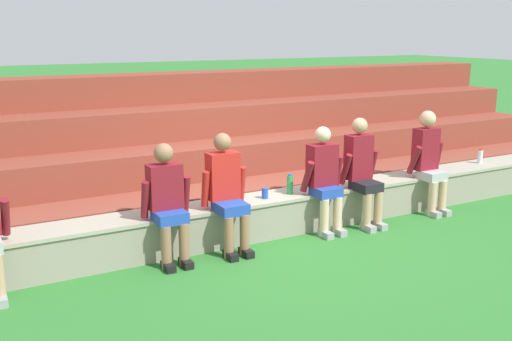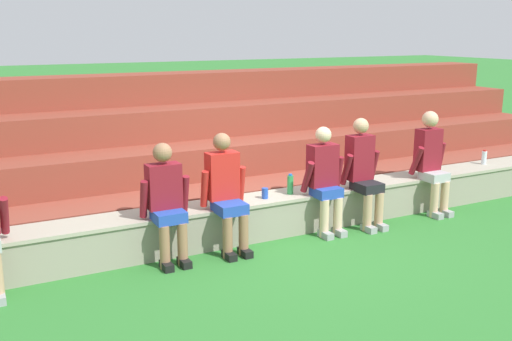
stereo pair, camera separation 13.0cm
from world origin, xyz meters
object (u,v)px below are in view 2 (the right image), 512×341
water_bottle_mid_left (290,185)px  person_far_right (363,171)px  person_rightmost_edge (431,160)px  person_center (226,190)px  person_right_of_center (325,178)px  person_left_of_center (166,200)px  plastic_cup_right_end (265,193)px  water_bottle_near_right (484,157)px

water_bottle_mid_left → person_far_right: bearing=-13.6°
person_rightmost_edge → person_center: bearing=-179.9°
person_right_of_center → person_rightmost_edge: 1.75m
person_rightmost_edge → person_left_of_center: bearing=-179.7°
person_center → person_far_right: size_ratio=0.97×
person_right_of_center → person_far_right: 0.60m
person_center → plastic_cup_right_end: (0.60, 0.20, -0.16)m
person_far_right → water_bottle_mid_left: 0.98m
person_right_of_center → plastic_cup_right_end: person_right_of_center is taller
person_far_right → person_rightmost_edge: 1.15m
person_far_right → water_bottle_near_right: 2.53m
person_left_of_center → person_right_of_center: person_right_of_center is taller
person_center → water_bottle_near_right: person_center is taller
person_center → water_bottle_mid_left: (0.98, 0.23, -0.11)m
person_rightmost_edge → plastic_cup_right_end: size_ratio=10.88×
water_bottle_mid_left → water_bottle_near_right: (3.46, 0.07, -0.02)m
plastic_cup_right_end → water_bottle_near_right: bearing=1.5°
person_right_of_center → water_bottle_near_right: 3.13m
person_far_right → plastic_cup_right_end: 1.34m
person_left_of_center → plastic_cup_right_end: (1.31, 0.21, -0.15)m
person_far_right → plastic_cup_right_end: person_far_right is taller
person_far_right → water_bottle_near_right: size_ratio=6.23×
plastic_cup_right_end → person_left_of_center: bearing=-170.8°
person_center → water_bottle_mid_left: bearing=13.0°
person_left_of_center → person_center: person_center is taller
person_rightmost_edge → person_far_right: bearing=-179.7°
water_bottle_mid_left → water_bottle_near_right: water_bottle_mid_left is taller
person_center → person_far_right: 1.92m
person_rightmost_edge → water_bottle_near_right: size_ratio=6.30×
person_left_of_center → person_far_right: bearing=0.3°
person_right_of_center → person_rightmost_edge: size_ratio=0.94×
person_center → plastic_cup_right_end: person_center is taller
person_left_of_center → plastic_cup_right_end: person_left_of_center is taller
person_left_of_center → person_rightmost_edge: (3.78, 0.02, 0.05)m
person_left_of_center → person_rightmost_edge: bearing=0.3°
person_left_of_center → person_right_of_center: bearing=0.1°
person_far_right → water_bottle_mid_left: bearing=166.4°
person_far_right → water_bottle_mid_left: (-0.95, 0.23, -0.12)m
person_right_of_center → plastic_cup_right_end: size_ratio=10.28×
person_center → water_bottle_near_right: (4.43, 0.29, -0.12)m
plastic_cup_right_end → water_bottle_mid_left: bearing=4.5°
plastic_cup_right_end → person_right_of_center: bearing=-16.4°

